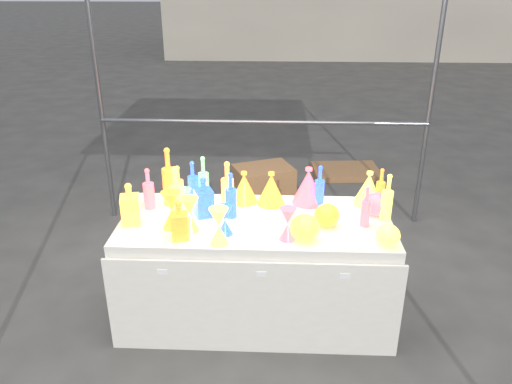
{
  "coord_description": "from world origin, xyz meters",
  "views": [
    {
      "loc": [
        0.13,
        -2.96,
        2.26
      ],
      "look_at": [
        0.0,
        0.0,
        0.95
      ],
      "focal_mm": 35.0,
      "sensor_mm": 36.0,
      "label": 1
    }
  ],
  "objects_px": {
    "hourglass_0": "(172,210)",
    "bottle_0": "(178,186)",
    "globe_0": "(305,229)",
    "decanter_0": "(130,204)",
    "lampshade_0": "(244,187)",
    "cardboard_box_closed": "(263,186)",
    "display_table": "(256,268)"
  },
  "relations": [
    {
      "from": "display_table",
      "to": "bottle_0",
      "type": "xyz_separation_m",
      "value": [
        -0.55,
        0.22,
        0.52
      ]
    },
    {
      "from": "display_table",
      "to": "decanter_0",
      "type": "relative_size",
      "value": 6.49
    },
    {
      "from": "decanter_0",
      "to": "lampshade_0",
      "type": "relative_size",
      "value": 1.24
    },
    {
      "from": "cardboard_box_closed",
      "to": "hourglass_0",
      "type": "xyz_separation_m",
      "value": [
        -0.53,
        -1.97,
        0.67
      ]
    },
    {
      "from": "decanter_0",
      "to": "lampshade_0",
      "type": "height_order",
      "value": "decanter_0"
    },
    {
      "from": "cardboard_box_closed",
      "to": "bottle_0",
      "type": "xyz_separation_m",
      "value": [
        -0.55,
        -1.62,
        0.69
      ]
    },
    {
      "from": "decanter_0",
      "to": "display_table",
      "type": "bearing_deg",
      "value": -7.88
    },
    {
      "from": "globe_0",
      "to": "bottle_0",
      "type": "bearing_deg",
      "value": 151.47
    },
    {
      "from": "cardboard_box_closed",
      "to": "bottle_0",
      "type": "bearing_deg",
      "value": -131.48
    },
    {
      "from": "bottle_0",
      "to": "decanter_0",
      "type": "height_order",
      "value": "bottle_0"
    },
    {
      "from": "cardboard_box_closed",
      "to": "globe_0",
      "type": "bearing_deg",
      "value": -104.3
    },
    {
      "from": "bottle_0",
      "to": "hourglass_0",
      "type": "height_order",
      "value": "bottle_0"
    },
    {
      "from": "cardboard_box_closed",
      "to": "globe_0",
      "type": "relative_size",
      "value": 3.11
    },
    {
      "from": "decanter_0",
      "to": "globe_0",
      "type": "relative_size",
      "value": 1.54
    },
    {
      "from": "bottle_0",
      "to": "globe_0",
      "type": "height_order",
      "value": "bottle_0"
    },
    {
      "from": "bottle_0",
      "to": "lampshade_0",
      "type": "distance_m",
      "value": 0.46
    },
    {
      "from": "display_table",
      "to": "cardboard_box_closed",
      "type": "relative_size",
      "value": 3.2
    },
    {
      "from": "bottle_0",
      "to": "decanter_0",
      "type": "distance_m",
      "value": 0.39
    },
    {
      "from": "display_table",
      "to": "globe_0",
      "type": "distance_m",
      "value": 0.6
    },
    {
      "from": "display_table",
      "to": "bottle_0",
      "type": "height_order",
      "value": "bottle_0"
    },
    {
      "from": "bottle_0",
      "to": "globe_0",
      "type": "relative_size",
      "value": 1.59
    },
    {
      "from": "lampshade_0",
      "to": "display_table",
      "type": "bearing_deg",
      "value": -94.06
    },
    {
      "from": "lampshade_0",
      "to": "cardboard_box_closed",
      "type": "bearing_deg",
      "value": 64.01
    },
    {
      "from": "lampshade_0",
      "to": "decanter_0",
      "type": "bearing_deg",
      "value": -175.28
    },
    {
      "from": "bottle_0",
      "to": "globe_0",
      "type": "bearing_deg",
      "value": -28.53
    },
    {
      "from": "bottle_0",
      "to": "hourglass_0",
      "type": "xyz_separation_m",
      "value": [
        0.02,
        -0.34,
        -0.02
      ]
    },
    {
      "from": "decanter_0",
      "to": "hourglass_0",
      "type": "height_order",
      "value": "decanter_0"
    },
    {
      "from": "bottle_0",
      "to": "lampshade_0",
      "type": "xyz_separation_m",
      "value": [
        0.46,
        0.07,
        -0.03
      ]
    },
    {
      "from": "hourglass_0",
      "to": "bottle_0",
      "type": "bearing_deg",
      "value": 93.27
    },
    {
      "from": "decanter_0",
      "to": "hourglass_0",
      "type": "relative_size",
      "value": 1.14
    },
    {
      "from": "hourglass_0",
      "to": "lampshade_0",
      "type": "distance_m",
      "value": 0.6
    },
    {
      "from": "lampshade_0",
      "to": "hourglass_0",
      "type": "bearing_deg",
      "value": -158.9
    }
  ]
}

